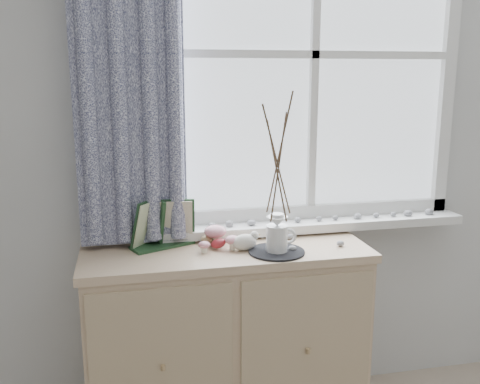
% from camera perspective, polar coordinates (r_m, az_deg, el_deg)
% --- Properties ---
extents(sideboard, '(1.20, 0.45, 0.85)m').
position_cam_1_polar(sideboard, '(2.42, -1.43, -15.59)').
color(sideboard, tan).
rests_on(sideboard, ground).
extents(botanical_book, '(0.33, 0.24, 0.21)m').
position_cam_1_polar(botanical_book, '(2.24, -8.31, -3.43)').
color(botanical_book, '#1B3A1F').
rests_on(botanical_book, sideboard).
extents(toadstool_cluster, '(0.18, 0.15, 0.09)m').
position_cam_1_polar(toadstool_cluster, '(2.26, -2.37, -4.65)').
color(toadstool_cluster, white).
rests_on(toadstool_cluster, sideboard).
extents(wooden_eggs, '(0.13, 0.17, 0.06)m').
position_cam_1_polar(wooden_eggs, '(2.29, -3.59, -5.08)').
color(wooden_eggs, '#A47D5B').
rests_on(wooden_eggs, sideboard).
extents(songbird_figurine, '(0.16, 0.09, 0.08)m').
position_cam_1_polar(songbird_figurine, '(2.22, 0.49, -5.28)').
color(songbird_figurine, beige).
rests_on(songbird_figurine, sideboard).
extents(crocheted_doily, '(0.23, 0.23, 0.01)m').
position_cam_1_polar(crocheted_doily, '(2.21, 3.93, -6.37)').
color(crocheted_doily, black).
rests_on(crocheted_doily, sideboard).
extents(twig_pitcher, '(0.28, 0.28, 0.66)m').
position_cam_1_polar(twig_pitcher, '(2.11, 4.08, 3.37)').
color(twig_pitcher, white).
rests_on(twig_pitcher, crocheted_doily).
extents(sideboard_pebbles, '(0.33, 0.23, 0.02)m').
position_cam_1_polar(sideboard_pebbles, '(2.32, 5.94, -5.22)').
color(sideboard_pebbles, gray).
rests_on(sideboard_pebbles, sideboard).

